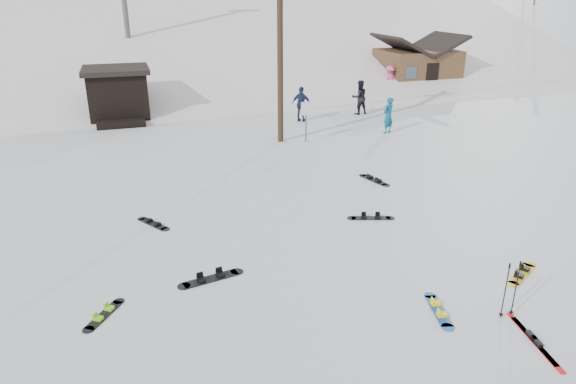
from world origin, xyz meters
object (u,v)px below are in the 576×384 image
object	(u,v)px
hero_snowboard	(439,310)
cabin	(417,68)
utility_pole	(280,36)
hero_skis	(534,340)

from	to	relation	value
hero_snowboard	cabin	bearing A→B (deg)	-15.05
hero_snowboard	utility_pole	bearing A→B (deg)	11.84
hero_skis	cabin	bearing A→B (deg)	74.57
utility_pole	hero_snowboard	xyz separation A→B (m)	(-0.67, -14.04, -4.65)
utility_pole	hero_snowboard	bearing A→B (deg)	-92.73
utility_pole	cabin	xyz separation A→B (m)	(13.00, 10.00, -3.20)
cabin	hero_skis	bearing A→B (deg)	-115.98
cabin	hero_skis	world-z (taller)	cabin
utility_pole	cabin	distance (m)	16.71
utility_pole	cabin	world-z (taller)	utility_pole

